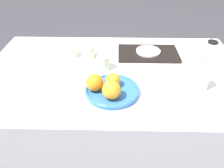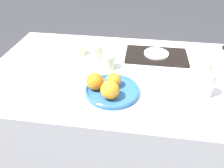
% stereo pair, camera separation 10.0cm
% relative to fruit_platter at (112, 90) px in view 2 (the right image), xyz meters
% --- Properties ---
extents(ground_plane, '(12.00, 12.00, 0.00)m').
position_rel_fruit_platter_xyz_m(ground_plane, '(0.01, 0.19, -0.72)').
color(ground_plane, '#38383D').
extents(table, '(1.43, 0.86, 0.71)m').
position_rel_fruit_platter_xyz_m(table, '(0.01, 0.19, -0.37)').
color(table, white).
rests_on(table, ground_plane).
extents(fruit_platter, '(0.26, 0.26, 0.03)m').
position_rel_fruit_platter_xyz_m(fruit_platter, '(0.00, 0.00, 0.00)').
color(fruit_platter, '#336BAD').
rests_on(fruit_platter, table).
extents(orange_0, '(0.07, 0.07, 0.07)m').
position_rel_fruit_platter_xyz_m(orange_0, '(0.00, 0.03, 0.04)').
color(orange_0, orange).
rests_on(orange_0, fruit_platter).
extents(orange_1, '(0.08, 0.08, 0.08)m').
position_rel_fruit_platter_xyz_m(orange_1, '(-0.00, -0.06, 0.05)').
color(orange_1, orange).
rests_on(orange_1, fruit_platter).
extents(orange_2, '(0.08, 0.08, 0.08)m').
position_rel_fruit_platter_xyz_m(orange_2, '(-0.08, -0.00, 0.05)').
color(orange_2, orange).
rests_on(orange_2, fruit_platter).
extents(water_glass, '(0.07, 0.07, 0.12)m').
position_rel_fruit_platter_xyz_m(water_glass, '(0.43, 0.05, 0.05)').
color(water_glass, silver).
rests_on(water_glass, table).
extents(serving_tray, '(0.36, 0.21, 0.02)m').
position_rel_fruit_platter_xyz_m(serving_tray, '(0.21, 0.38, -0.00)').
color(serving_tray, black).
rests_on(serving_tray, table).
extents(side_plate, '(0.15, 0.15, 0.01)m').
position_rel_fruit_platter_xyz_m(side_plate, '(0.21, 0.38, 0.01)').
color(side_plate, white).
rests_on(side_plate, serving_tray).
extents(cup_0, '(0.08, 0.08, 0.06)m').
position_rel_fruit_platter_xyz_m(cup_0, '(-0.26, 0.35, 0.02)').
color(cup_0, beige).
rests_on(cup_0, table).
extents(cup_1, '(0.07, 0.07, 0.07)m').
position_rel_fruit_platter_xyz_m(cup_1, '(-0.15, 0.34, 0.02)').
color(cup_1, beige).
rests_on(cup_1, table).
extents(cup_2, '(0.07, 0.07, 0.08)m').
position_rel_fruit_platter_xyz_m(cup_2, '(-0.05, 0.22, 0.03)').
color(cup_2, beige).
rests_on(cup_2, table).
extents(cup_3, '(0.08, 0.08, 0.07)m').
position_rel_fruit_platter_xyz_m(cup_3, '(0.46, 0.24, 0.02)').
color(cup_3, beige).
rests_on(cup_3, table).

